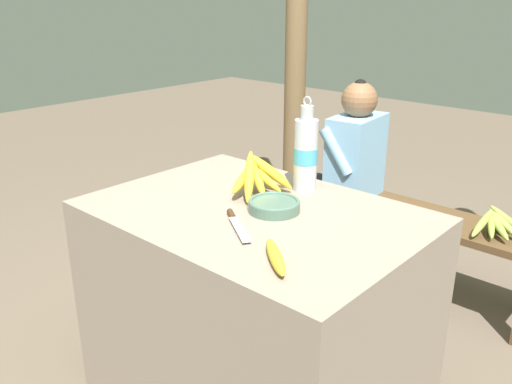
{
  "coord_description": "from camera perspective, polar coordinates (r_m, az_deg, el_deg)",
  "views": [
    {
      "loc": [
        1.14,
        -1.27,
        1.49
      ],
      "look_at": [
        -0.04,
        0.05,
        0.83
      ],
      "focal_mm": 38.0,
      "sensor_mm": 36.0,
      "label": 1
    }
  ],
  "objects": [
    {
      "name": "banana_bunch_ripe",
      "position": [
        1.97,
        0.28,
        1.93
      ],
      "size": [
        0.18,
        0.32,
        0.16
      ],
      "color": "#4C381E",
      "rests_on": "market_counter"
    },
    {
      "name": "serving_bowl",
      "position": [
        1.82,
        1.91,
        -1.39
      ],
      "size": [
        0.18,
        0.18,
        0.04
      ],
      "color": "#4C6B5B",
      "rests_on": "market_counter"
    },
    {
      "name": "support_post_near",
      "position": [
        3.47,
        4.21,
        14.23
      ],
      "size": [
        0.13,
        0.13,
        2.24
      ],
      "color": "brown",
      "rests_on": "ground_plane"
    },
    {
      "name": "market_counter",
      "position": [
        2.02,
        -0.11,
        -12.29
      ],
      "size": [
        1.12,
        0.8,
        0.79
      ],
      "color": "gray",
      "rests_on": "ground_plane"
    },
    {
      "name": "banana_bunch_green",
      "position": [
        2.71,
        24.1,
        -2.8
      ],
      "size": [
        0.2,
        0.32,
        0.14
      ],
      "color": "#4C381E",
      "rests_on": "wooden_bench"
    },
    {
      "name": "loose_banana_front",
      "position": [
        1.49,
        2.05,
        -6.8
      ],
      "size": [
        0.19,
        0.17,
        0.04
      ],
      "rotation": [
        0.0,
        0.0,
        -0.69
      ],
      "color": "gold",
      "rests_on": "market_counter"
    },
    {
      "name": "water_bottle",
      "position": [
        1.99,
        5.25,
        4.07
      ],
      "size": [
        0.09,
        0.09,
        0.35
      ],
      "color": "silver",
      "rests_on": "market_counter"
    },
    {
      "name": "seated_vendor",
      "position": [
        2.95,
        9.52,
        3.05
      ],
      "size": [
        0.42,
        0.4,
        1.08
      ],
      "rotation": [
        0.0,
        0.0,
        3.24
      ],
      "color": "#232328",
      "rests_on": "ground_plane"
    },
    {
      "name": "knife",
      "position": [
        1.73,
        -2.19,
        -3.1
      ],
      "size": [
        0.22,
        0.16,
        0.02
      ],
      "rotation": [
        0.0,
        0.0,
        -0.58
      ],
      "color": "#BCBCC1",
      "rests_on": "market_counter"
    },
    {
      "name": "wooden_bench",
      "position": [
        2.91,
        15.37,
        -3.05
      ],
      "size": [
        1.51,
        0.32,
        0.44
      ],
      "color": "brown",
      "rests_on": "ground_plane"
    }
  ]
}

